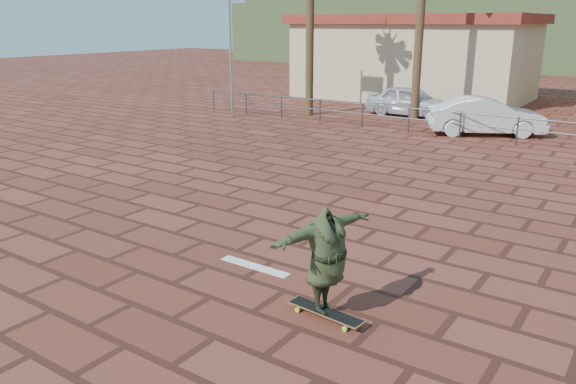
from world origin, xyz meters
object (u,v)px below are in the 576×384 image
(skateboarder, at_px, (327,260))
(car_silver, at_px, (410,101))
(longboard, at_px, (325,312))
(car_white, at_px, (486,116))

(skateboarder, relative_size, car_silver, 0.49)
(longboard, relative_size, car_silver, 0.31)
(car_silver, relative_size, car_white, 0.93)
(car_silver, bearing_deg, longboard, -159.74)
(skateboarder, height_order, car_white, skateboarder)
(longboard, distance_m, car_silver, 18.87)
(skateboarder, distance_m, car_silver, 18.87)
(longboard, relative_size, car_white, 0.29)
(car_silver, xyz_separation_m, car_white, (4.07, -2.51, 0.02))
(skateboarder, bearing_deg, car_white, 19.82)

